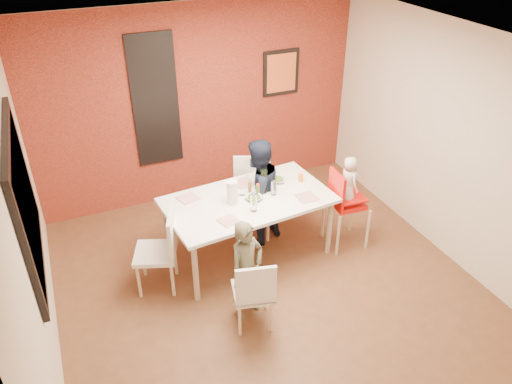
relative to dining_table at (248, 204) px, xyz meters
name	(u,v)px	position (x,y,z in m)	size (l,w,h in m)	color
ground	(266,283)	(-0.02, -0.58, -0.72)	(4.50, 4.50, 0.00)	brown
ceiling	(270,45)	(-0.02, -0.58, 1.98)	(4.50, 4.50, 0.02)	white
wall_back	(199,104)	(-0.02, 1.67, 0.63)	(4.50, 0.02, 2.70)	beige
wall_front	(411,341)	(-0.02, -2.83, 0.63)	(4.50, 0.02, 2.70)	beige
wall_left	(27,233)	(-2.27, -0.58, 0.63)	(0.02, 4.50, 2.70)	beige
wall_right	(445,142)	(2.23, -0.58, 0.63)	(0.02, 4.50, 2.70)	beige
brick_accent_wall	(200,105)	(-0.02, 1.65, 0.63)	(4.50, 0.02, 2.70)	maroon
picture_window_frame	(24,201)	(-2.24, -0.38, 0.83)	(0.05, 1.70, 1.30)	black
picture_window_pane	(26,201)	(-2.23, -0.38, 0.83)	(0.02, 1.55, 1.15)	black
glassblock_strip	(155,101)	(-0.62, 1.63, 0.78)	(0.55, 0.03, 1.70)	silver
glassblock_surround	(155,101)	(-0.62, 1.63, 0.78)	(0.60, 0.03, 1.76)	black
art_print_frame	(281,73)	(1.18, 1.63, 0.93)	(0.54, 0.03, 0.64)	black
art_print_canvas	(281,73)	(1.18, 1.61, 0.93)	(0.44, 0.01, 0.54)	orange
dining_table	(248,204)	(0.00, 0.00, 0.00)	(2.00, 1.23, 0.79)	white
chair_near	(254,291)	(-0.41, -1.14, -0.25)	(0.48, 0.48, 0.85)	silver
chair_far	(252,192)	(0.25, 0.48, -0.16)	(0.60, 0.60, 1.00)	silver
chair_left	(163,247)	(-1.07, -0.16, -0.19)	(0.57, 0.57, 0.96)	white
high_chair	(344,201)	(1.15, -0.26, -0.10)	(0.47, 0.47, 1.04)	red
child_near	(247,270)	(-0.39, -0.90, -0.16)	(0.41, 0.27, 1.13)	brown
child_far	(257,193)	(0.22, 0.23, -0.03)	(0.67, 0.52, 1.38)	black
toddler	(349,180)	(1.18, -0.27, 0.19)	(0.29, 0.19, 0.60)	beige
plate_near_left	(229,221)	(-0.36, -0.33, 0.08)	(0.20, 0.20, 0.01)	white
plate_far_mid	(244,183)	(0.09, 0.34, 0.08)	(0.22, 0.22, 0.01)	white
plate_near_right	(307,197)	(0.63, -0.25, 0.08)	(0.22, 0.22, 0.01)	silver
plate_far_left	(188,198)	(-0.63, 0.28, 0.08)	(0.21, 0.21, 0.01)	white
salad_bowl_a	(254,198)	(0.05, -0.05, 0.09)	(0.19, 0.19, 0.05)	silver
salad_bowl_b	(277,180)	(0.48, 0.22, 0.09)	(0.19, 0.19, 0.05)	silver
wine_bottle	(264,181)	(0.23, 0.06, 0.22)	(0.08, 0.08, 0.29)	black
wine_glass_a	(254,202)	(-0.04, -0.25, 0.18)	(0.08, 0.08, 0.21)	white
wine_glass_b	(274,188)	(0.31, -0.03, 0.16)	(0.06, 0.06, 0.18)	white
paper_towel_roll	(232,192)	(-0.20, -0.01, 0.21)	(0.13, 0.13, 0.28)	white
condiment_red	(258,190)	(0.14, 0.02, 0.15)	(0.04, 0.04, 0.16)	red
condiment_green	(257,191)	(0.12, 0.02, 0.14)	(0.04, 0.04, 0.14)	#2E7527
condiment_brown	(250,188)	(0.06, 0.10, 0.15)	(0.04, 0.04, 0.16)	brown
sippy_cup	(301,178)	(0.74, 0.12, 0.12)	(0.06, 0.06, 0.10)	orange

